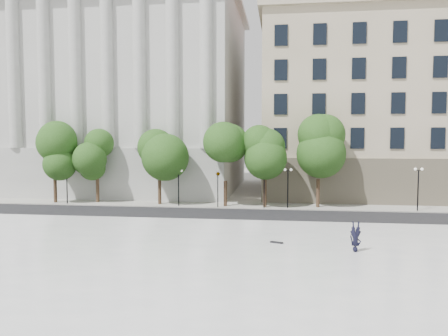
{
  "coord_description": "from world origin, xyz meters",
  "views": [
    {
      "loc": [
        4.07,
        -21.17,
        7.17
      ],
      "look_at": [
        0.01,
        10.0,
        4.97
      ],
      "focal_mm": 35.0,
      "sensor_mm": 36.0,
      "label": 1
    }
  ],
  "objects_px": {
    "traffic_light_west": "(218,171)",
    "person_lying": "(355,248)",
    "skateboard": "(277,242)",
    "traffic_light_east": "(264,172)"
  },
  "relations": [
    {
      "from": "traffic_light_west",
      "to": "traffic_light_east",
      "type": "distance_m",
      "value": 4.68
    },
    {
      "from": "traffic_light_east",
      "to": "person_lying",
      "type": "height_order",
      "value": "traffic_light_east"
    },
    {
      "from": "traffic_light_west",
      "to": "traffic_light_east",
      "type": "relative_size",
      "value": 1.02
    },
    {
      "from": "traffic_light_east",
      "to": "skateboard",
      "type": "xyz_separation_m",
      "value": [
        1.41,
        -15.87,
        -3.21
      ]
    },
    {
      "from": "traffic_light_east",
      "to": "skateboard",
      "type": "bearing_deg",
      "value": -84.94
    },
    {
      "from": "skateboard",
      "to": "traffic_light_east",
      "type": "bearing_deg",
      "value": 113.03
    },
    {
      "from": "person_lying",
      "to": "skateboard",
      "type": "relative_size",
      "value": 2.15
    },
    {
      "from": "traffic_light_west",
      "to": "traffic_light_east",
      "type": "xyz_separation_m",
      "value": [
        4.68,
        0.0,
        -0.06
      ]
    },
    {
      "from": "traffic_light_west",
      "to": "person_lying",
      "type": "bearing_deg",
      "value": -58.42
    },
    {
      "from": "traffic_light_east",
      "to": "skateboard",
      "type": "height_order",
      "value": "traffic_light_east"
    }
  ]
}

